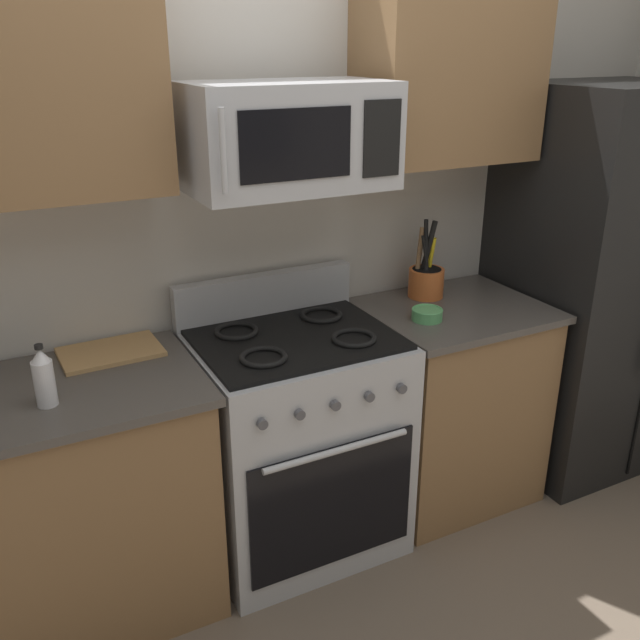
{
  "coord_description": "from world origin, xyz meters",
  "views": [
    {
      "loc": [
        -1.01,
        -1.48,
        1.96
      ],
      "look_at": [
        0.04,
        0.57,
        1.03
      ],
      "focal_mm": 38.87,
      "sensor_mm": 36.0,
      "label": 1
    }
  ],
  "objects": [
    {
      "name": "wall_back",
      "position": [
        0.0,
        1.08,
        1.3
      ],
      "size": [
        8.0,
        0.1,
        2.6
      ],
      "primitive_type": "cube",
      "color": "beige",
      "rests_on": "ground"
    },
    {
      "name": "counter_left",
      "position": [
        -0.92,
        0.7,
        0.46
      ],
      "size": [
        1.05,
        0.63,
        0.91
      ],
      "color": "olive",
      "rests_on": "ground"
    },
    {
      "name": "range_oven",
      "position": [
        -0.0,
        0.7,
        0.47
      ],
      "size": [
        0.76,
        0.67,
        1.09
      ],
      "color": "#B2B5BA",
      "rests_on": "ground"
    },
    {
      "name": "counter_right",
      "position": [
        0.76,
        0.7,
        0.46
      ],
      "size": [
        0.74,
        0.63,
        0.91
      ],
      "color": "olive",
      "rests_on": "ground"
    },
    {
      "name": "refrigerator",
      "position": [
        1.57,
        0.68,
        0.9
      ],
      "size": [
        0.83,
        0.74,
        1.8
      ],
      "color": "black",
      "rests_on": "ground"
    },
    {
      "name": "microwave",
      "position": [
        -0.0,
        0.73,
        1.66
      ],
      "size": [
        0.7,
        0.44,
        0.36
      ],
      "color": "#B2B5BA"
    },
    {
      "name": "upper_cabinets_right",
      "position": [
        0.77,
        0.86,
        1.86
      ],
      "size": [
        0.73,
        0.34,
        0.71
      ],
      "color": "olive"
    },
    {
      "name": "utensil_crock",
      "position": [
        0.72,
        0.87,
        0.99
      ],
      "size": [
        0.15,
        0.15,
        0.34
      ],
      "color": "#D1662D",
      "rests_on": "counter_right"
    },
    {
      "name": "cutting_board",
      "position": [
        -0.64,
        0.89,
        0.92
      ],
      "size": [
        0.36,
        0.24,
        0.02
      ],
      "primitive_type": "cube",
      "rotation": [
        0.0,
        0.0,
        0.03
      ],
      "color": "tan",
      "rests_on": "counter_left"
    },
    {
      "name": "bottle_vinegar",
      "position": [
        -0.89,
        0.6,
        1.0
      ],
      "size": [
        0.06,
        0.06,
        0.2
      ],
      "color": "silver",
      "rests_on": "counter_left"
    },
    {
      "name": "prep_bowl",
      "position": [
        0.57,
        0.64,
        0.94
      ],
      "size": [
        0.13,
        0.13,
        0.05
      ],
      "color": "#59AD66",
      "rests_on": "counter_right"
    }
  ]
}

